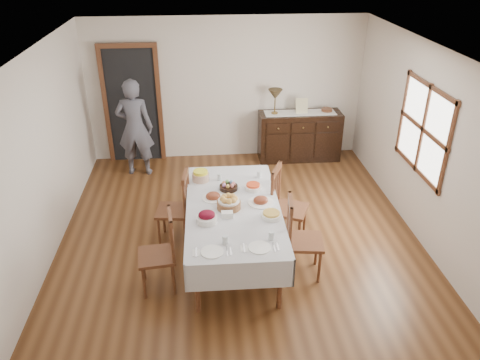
{
  "coord_description": "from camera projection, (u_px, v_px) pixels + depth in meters",
  "views": [
    {
      "loc": [
        -0.47,
        -5.31,
        3.8
      ],
      "look_at": [
        0.0,
        0.1,
        0.95
      ],
      "focal_mm": 35.0,
      "sensor_mm": 36.0,
      "label": 1
    }
  ],
  "objects": [
    {
      "name": "ground",
      "position": [
        241.0,
        244.0,
        6.48
      ],
      "size": [
        6.0,
        6.0,
        0.0
      ],
      "primitive_type": "plane",
      "color": "brown"
    },
    {
      "name": "room_shell",
      "position": [
        227.0,
        122.0,
        6.08
      ],
      "size": [
        5.02,
        6.02,
        2.65
      ],
      "color": "silver",
      "rests_on": "ground"
    },
    {
      "name": "dining_table",
      "position": [
        233.0,
        213.0,
        5.89
      ],
      "size": [
        1.2,
        2.31,
        0.79
      ],
      "rotation": [
        0.0,
        0.0,
        -0.01
      ],
      "color": "silver",
      "rests_on": "ground"
    },
    {
      "name": "chair_left_near",
      "position": [
        161.0,
        251.0,
        5.47
      ],
      "size": [
        0.47,
        0.47,
        1.02
      ],
      "rotation": [
        0.0,
        0.0,
        -1.45
      ],
      "color": "brown",
      "rests_on": "ground"
    },
    {
      "name": "chair_left_far",
      "position": [
        177.0,
        207.0,
        6.34
      ],
      "size": [
        0.49,
        0.49,
        1.05
      ],
      "rotation": [
        0.0,
        0.0,
        -1.69
      ],
      "color": "brown",
      "rests_on": "ground"
    },
    {
      "name": "chair_right_near",
      "position": [
        300.0,
        237.0,
        5.69
      ],
      "size": [
        0.49,
        0.49,
        1.06
      ],
      "rotation": [
        0.0,
        0.0,
        1.44
      ],
      "color": "brown",
      "rests_on": "ground"
    },
    {
      "name": "chair_right_far",
      "position": [
        286.0,
        205.0,
        6.34
      ],
      "size": [
        0.6,
        0.6,
        1.1
      ],
      "rotation": [
        0.0,
        0.0,
        1.16
      ],
      "color": "brown",
      "rests_on": "ground"
    },
    {
      "name": "sideboard",
      "position": [
        299.0,
        136.0,
        8.77
      ],
      "size": [
        1.51,
        0.55,
        0.91
      ],
      "color": "black",
      "rests_on": "ground"
    },
    {
      "name": "person",
      "position": [
        134.0,
        125.0,
        8.01
      ],
      "size": [
        0.6,
        0.42,
        1.84
      ],
      "primitive_type": "imported",
      "rotation": [
        0.0,
        0.0,
        3.05
      ],
      "color": "#51515D",
      "rests_on": "ground"
    },
    {
      "name": "bread_basket",
      "position": [
        229.0,
        203.0,
        5.77
      ],
      "size": [
        0.3,
        0.3,
        0.17
      ],
      "color": "brown",
      "rests_on": "dining_table"
    },
    {
      "name": "egg_basket",
      "position": [
        229.0,
        187.0,
        6.22
      ],
      "size": [
        0.25,
        0.25,
        0.11
      ],
      "color": "black",
      "rests_on": "dining_table"
    },
    {
      "name": "ham_platter_a",
      "position": [
        213.0,
        197.0,
        6.0
      ],
      "size": [
        0.28,
        0.28,
        0.11
      ],
      "color": "white",
      "rests_on": "dining_table"
    },
    {
      "name": "ham_platter_b",
      "position": [
        261.0,
        201.0,
        5.91
      ],
      "size": [
        0.33,
        0.33,
        0.11
      ],
      "color": "white",
      "rests_on": "dining_table"
    },
    {
      "name": "beet_bowl",
      "position": [
        207.0,
        217.0,
        5.5
      ],
      "size": [
        0.25,
        0.25,
        0.15
      ],
      "color": "white",
      "rests_on": "dining_table"
    },
    {
      "name": "carrot_bowl",
      "position": [
        253.0,
        187.0,
        6.22
      ],
      "size": [
        0.22,
        0.22,
        0.08
      ],
      "color": "white",
      "rests_on": "dining_table"
    },
    {
      "name": "pineapple_bowl",
      "position": [
        201.0,
        176.0,
        6.43
      ],
      "size": [
        0.24,
        0.24,
        0.15
      ],
      "color": "tan",
      "rests_on": "dining_table"
    },
    {
      "name": "casserole_dish",
      "position": [
        271.0,
        215.0,
        5.6
      ],
      "size": [
        0.25,
        0.25,
        0.07
      ],
      "color": "white",
      "rests_on": "dining_table"
    },
    {
      "name": "butter_dish",
      "position": [
        227.0,
        215.0,
        5.61
      ],
      "size": [
        0.14,
        0.09,
        0.07
      ],
      "color": "white",
      "rests_on": "dining_table"
    },
    {
      "name": "setting_left",
      "position": [
        216.0,
        248.0,
        5.04
      ],
      "size": [
        0.42,
        0.31,
        0.1
      ],
      "color": "white",
      "rests_on": "dining_table"
    },
    {
      "name": "setting_right",
      "position": [
        263.0,
        243.0,
        5.11
      ],
      "size": [
        0.42,
        0.31,
        0.1
      ],
      "color": "white",
      "rests_on": "dining_table"
    },
    {
      "name": "glass_far_a",
      "position": [
        219.0,
        177.0,
        6.45
      ],
      "size": [
        0.06,
        0.06,
        0.1
      ],
      "color": "silver",
      "rests_on": "dining_table"
    },
    {
      "name": "glass_far_b",
      "position": [
        259.0,
        174.0,
        6.52
      ],
      "size": [
        0.06,
        0.06,
        0.1
      ],
      "color": "silver",
      "rests_on": "dining_table"
    },
    {
      "name": "runner",
      "position": [
        300.0,
        113.0,
        8.56
      ],
      "size": [
        1.3,
        0.35,
        0.01
      ],
      "color": "white",
      "rests_on": "sideboard"
    },
    {
      "name": "table_lamp",
      "position": [
        275.0,
        95.0,
        8.35
      ],
      "size": [
        0.26,
        0.26,
        0.46
      ],
      "color": "olive",
      "rests_on": "sideboard"
    },
    {
      "name": "picture_frame",
      "position": [
        302.0,
        106.0,
        8.49
      ],
      "size": [
        0.22,
        0.08,
        0.28
      ],
      "color": "beige",
      "rests_on": "sideboard"
    },
    {
      "name": "deco_bowl",
      "position": [
        327.0,
        110.0,
        8.62
      ],
      "size": [
        0.2,
        0.2,
        0.06
      ],
      "color": "brown",
      "rests_on": "sideboard"
    }
  ]
}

